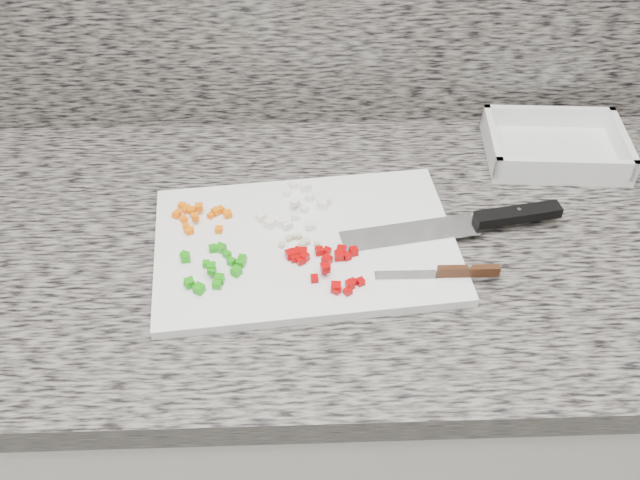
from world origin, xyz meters
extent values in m
cube|color=white|center=(0.00, 1.44, 0.43)|extent=(3.92, 0.62, 0.86)
cube|color=slate|center=(0.00, 1.44, 0.88)|extent=(3.96, 0.64, 0.04)
cube|color=white|center=(-0.04, 1.41, 0.91)|extent=(0.45, 0.32, 0.01)
cube|color=#FF6B05|center=(-0.22, 1.46, 0.92)|extent=(0.01, 0.01, 0.01)
cube|color=#FF6B05|center=(-0.21, 1.43, 0.92)|extent=(0.01, 0.01, 0.01)
cube|color=#FF6B05|center=(-0.23, 1.47, 0.92)|extent=(0.01, 0.01, 0.01)
cube|color=#FF6B05|center=(-0.23, 1.47, 0.92)|extent=(0.01, 0.01, 0.01)
cube|color=#FF6B05|center=(-0.17, 1.47, 0.92)|extent=(0.02, 0.02, 0.01)
cube|color=#FF6B05|center=(-0.20, 1.48, 0.93)|extent=(0.01, 0.01, 0.01)
cube|color=#FF6B05|center=(-0.21, 1.44, 0.92)|extent=(0.01, 0.01, 0.01)
cube|color=#FF6B05|center=(-0.17, 1.48, 0.92)|extent=(0.01, 0.01, 0.01)
cube|color=#FF6B05|center=(-0.23, 1.49, 0.92)|extent=(0.01, 0.01, 0.01)
cube|color=#FF6B05|center=(-0.18, 1.47, 0.92)|extent=(0.01, 0.01, 0.01)
cube|color=#FF6B05|center=(-0.20, 1.45, 0.93)|extent=(0.01, 0.01, 0.01)
cube|color=#FF6B05|center=(-0.17, 1.43, 0.92)|extent=(0.01, 0.01, 0.01)
cube|color=#FF6B05|center=(-0.22, 1.48, 0.92)|extent=(0.01, 0.01, 0.01)
cube|color=#FF6B05|center=(-0.16, 1.47, 0.92)|extent=(0.01, 0.01, 0.01)
cube|color=#FF6B05|center=(-0.21, 1.43, 0.92)|extent=(0.01, 0.01, 0.01)
cube|color=#FF6B05|center=(-0.21, 1.47, 0.93)|extent=(0.01, 0.01, 0.01)
cube|color=#FF6B05|center=(-0.22, 1.48, 0.92)|extent=(0.01, 0.01, 0.01)
cube|color=white|center=(-0.02, 1.48, 0.92)|extent=(0.01, 0.01, 0.01)
cube|color=white|center=(-0.11, 1.46, 0.92)|extent=(0.02, 0.02, 0.01)
cube|color=white|center=(-0.07, 1.45, 0.92)|extent=(0.01, 0.01, 0.01)
cube|color=white|center=(-0.07, 1.51, 0.92)|extent=(0.01, 0.01, 0.01)
cube|color=white|center=(-0.09, 1.44, 0.92)|extent=(0.02, 0.02, 0.01)
cube|color=white|center=(-0.07, 1.45, 0.92)|extent=(0.01, 0.01, 0.01)
cube|color=white|center=(-0.07, 1.44, 0.92)|extent=(0.01, 0.01, 0.01)
cube|color=white|center=(-0.05, 1.49, 0.92)|extent=(0.01, 0.01, 0.01)
cube|color=white|center=(-0.03, 1.44, 0.92)|extent=(0.01, 0.01, 0.01)
cube|color=white|center=(-0.04, 1.53, 0.92)|extent=(0.01, 0.01, 0.01)
cube|color=white|center=(-0.06, 1.48, 0.93)|extent=(0.01, 0.01, 0.01)
cube|color=white|center=(-0.01, 1.49, 0.92)|extent=(0.01, 0.01, 0.01)
cube|color=white|center=(-0.04, 1.53, 0.92)|extent=(0.02, 0.02, 0.01)
cube|color=white|center=(-0.07, 1.44, 0.92)|extent=(0.02, 0.02, 0.01)
cube|color=white|center=(-0.01, 1.51, 0.92)|extent=(0.01, 0.01, 0.01)
cube|color=white|center=(-0.04, 1.47, 0.92)|extent=(0.01, 0.01, 0.01)
cube|color=white|center=(-0.03, 1.50, 0.92)|extent=(0.01, 0.01, 0.01)
cube|color=white|center=(-0.01, 1.49, 0.92)|extent=(0.01, 0.01, 0.01)
cube|color=white|center=(-0.06, 1.53, 0.92)|extent=(0.01, 0.01, 0.01)
cube|color=white|center=(-0.06, 1.46, 0.92)|extent=(0.01, 0.01, 0.01)
cube|color=#1B970D|center=(-0.20, 1.33, 0.92)|extent=(0.02, 0.02, 0.01)
cube|color=#1B970D|center=(-0.16, 1.40, 0.92)|extent=(0.02, 0.02, 0.01)
cube|color=#1B970D|center=(-0.18, 1.37, 0.92)|extent=(0.01, 0.01, 0.01)
cube|color=#1B970D|center=(-0.21, 1.38, 0.92)|extent=(0.01, 0.01, 0.01)
cube|color=#1B970D|center=(-0.20, 1.33, 0.92)|extent=(0.01, 0.01, 0.01)
cube|color=#1B970D|center=(-0.15, 1.38, 0.92)|extent=(0.01, 0.01, 0.01)
cube|color=#1B970D|center=(-0.17, 1.34, 0.93)|extent=(0.01, 0.01, 0.01)
cube|color=#1B970D|center=(-0.16, 1.33, 0.92)|extent=(0.01, 0.01, 0.01)
cube|color=#1B970D|center=(-0.14, 1.35, 0.92)|extent=(0.02, 0.02, 0.01)
cube|color=#1B970D|center=(-0.17, 1.35, 0.93)|extent=(0.01, 0.01, 0.01)
cube|color=#1B970D|center=(-0.17, 1.40, 0.92)|extent=(0.01, 0.01, 0.01)
cube|color=#1B970D|center=(-0.16, 1.33, 0.92)|extent=(0.01, 0.01, 0.01)
cube|color=#1B970D|center=(-0.21, 1.39, 0.92)|extent=(0.01, 0.01, 0.01)
cube|color=#1B970D|center=(-0.18, 1.32, 0.92)|extent=(0.02, 0.02, 0.01)
cube|color=#1B970D|center=(-0.13, 1.37, 0.92)|extent=(0.01, 0.01, 0.01)
cube|color=#1B970D|center=(-0.14, 1.37, 0.92)|extent=(0.01, 0.01, 0.01)
cube|color=#1B970D|center=(-0.13, 1.36, 0.92)|extent=(0.01, 0.01, 0.01)
cube|color=#AD0204|center=(-0.05, 1.39, 0.92)|extent=(0.01, 0.01, 0.01)
cube|color=#AD0204|center=(0.00, 1.31, 0.92)|extent=(0.01, 0.01, 0.01)
cube|color=#AD0204|center=(0.00, 1.37, 0.92)|extent=(0.01, 0.01, 0.01)
cube|color=#AD0204|center=(0.02, 1.38, 0.92)|extent=(0.01, 0.01, 0.01)
cube|color=#AD0204|center=(-0.06, 1.38, 0.92)|extent=(0.02, 0.02, 0.01)
cube|color=#AD0204|center=(0.03, 1.32, 0.92)|extent=(0.01, 0.01, 0.01)
cube|color=#AD0204|center=(-0.05, 1.38, 0.92)|extent=(0.01, 0.01, 0.01)
cube|color=#AD0204|center=(0.01, 1.31, 0.92)|extent=(0.01, 0.01, 0.01)
cube|color=#AD0204|center=(-0.04, 1.37, 0.92)|extent=(0.02, 0.02, 0.01)
cube|color=#AD0204|center=(0.02, 1.32, 0.92)|extent=(0.01, 0.01, 0.01)
cube|color=#AD0204|center=(0.02, 1.32, 0.92)|extent=(0.01, 0.01, 0.01)
cube|color=#AD0204|center=(0.00, 1.31, 0.92)|extent=(0.01, 0.01, 0.01)
cube|color=#AD0204|center=(-0.02, 1.38, 0.92)|extent=(0.01, 0.01, 0.01)
cube|color=#AD0204|center=(-0.05, 1.37, 0.92)|extent=(0.01, 0.01, 0.01)
cube|color=#AD0204|center=(-0.06, 1.38, 0.92)|extent=(0.02, 0.02, 0.01)
cube|color=#AD0204|center=(-0.02, 1.34, 0.93)|extent=(0.01, 0.01, 0.01)
cube|color=#AD0204|center=(-0.06, 1.37, 0.92)|extent=(0.02, 0.02, 0.01)
cube|color=#AD0204|center=(-0.01, 1.38, 0.92)|extent=(0.01, 0.01, 0.01)
cube|color=#AD0204|center=(-0.01, 1.37, 0.92)|extent=(0.02, 0.02, 0.01)
cube|color=#AD0204|center=(-0.03, 1.33, 0.92)|extent=(0.01, 0.01, 0.01)
cube|color=#AD0204|center=(0.01, 1.38, 0.92)|extent=(0.02, 0.02, 0.01)
cube|color=#AD0204|center=(-0.02, 1.35, 0.92)|extent=(0.01, 0.01, 0.01)
cube|color=#AD0204|center=(0.01, 1.37, 0.92)|extent=(0.01, 0.01, 0.01)
cube|color=beige|center=(-0.05, 1.42, 0.92)|extent=(0.01, 0.01, 0.01)
cube|color=beige|center=(-0.04, 1.39, 0.92)|extent=(0.01, 0.01, 0.00)
cube|color=beige|center=(-0.03, 1.40, 0.92)|extent=(0.01, 0.01, 0.01)
cube|color=beige|center=(-0.08, 1.40, 0.92)|extent=(0.01, 0.01, 0.01)
cube|color=beige|center=(-0.06, 1.42, 0.92)|extent=(0.01, 0.01, 0.01)
cube|color=beige|center=(-0.07, 1.41, 0.92)|extent=(0.01, 0.01, 0.01)
cube|color=beige|center=(-0.04, 1.41, 0.92)|extent=(0.01, 0.01, 0.01)
cube|color=beige|center=(-0.05, 1.40, 0.92)|extent=(0.01, 0.01, 0.01)
cube|color=beige|center=(-0.04, 1.40, 0.92)|extent=(0.01, 0.01, 0.01)
cube|color=beige|center=(-0.03, 1.39, 0.92)|extent=(0.01, 0.01, 0.01)
cube|color=silver|center=(0.11, 1.42, 0.92)|extent=(0.20, 0.08, 0.00)
cube|color=black|center=(0.27, 1.45, 0.92)|extent=(0.13, 0.05, 0.02)
cylinder|color=silver|center=(0.27, 1.45, 0.93)|extent=(0.01, 0.01, 0.00)
cube|color=silver|center=(0.09, 1.34, 0.92)|extent=(0.08, 0.02, 0.00)
cube|color=#422210|center=(0.18, 1.34, 0.92)|extent=(0.08, 0.01, 0.02)
cylinder|color=silver|center=(0.18, 1.34, 0.93)|extent=(0.01, 0.01, 0.00)
cube|color=silver|center=(0.37, 1.62, 0.91)|extent=(0.23, 0.18, 0.01)
cube|color=silver|center=(0.38, 1.69, 0.93)|extent=(0.22, 0.03, 0.04)
cube|color=silver|center=(0.37, 1.55, 0.93)|extent=(0.22, 0.03, 0.04)
cube|color=silver|center=(0.48, 1.61, 0.93)|extent=(0.02, 0.16, 0.04)
cube|color=silver|center=(0.27, 1.63, 0.93)|extent=(0.02, 0.16, 0.04)
camera|label=1|loc=(-0.05, 0.67, 1.61)|focal=40.00mm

